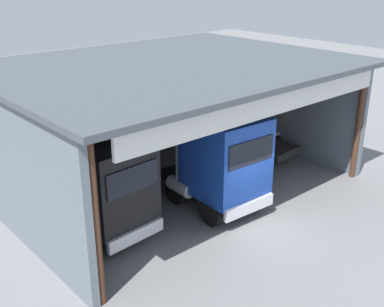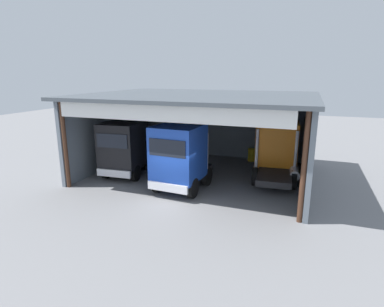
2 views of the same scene
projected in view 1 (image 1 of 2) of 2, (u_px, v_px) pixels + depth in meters
ground_plane at (259, 227)px, 17.22m from camera, size 80.00×80.00×0.00m
workshop_shed at (154, 96)px, 20.07m from camera, size 13.95×11.09×5.23m
truck_black_yard_outside at (105, 187)px, 15.96m from camera, size 2.71×4.64×3.54m
truck_blue_right_bay at (221, 161)px, 17.74m from camera, size 2.66×4.60×3.76m
truck_orange_center_left_bay at (233, 116)px, 23.59m from camera, size 2.90×5.07×3.55m
oil_drum at (155, 133)px, 25.31m from camera, size 0.58×0.58×0.94m
tool_cart at (79, 159)px, 21.86m from camera, size 0.90×0.60×1.00m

